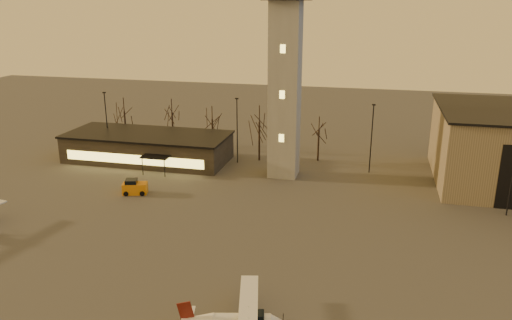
# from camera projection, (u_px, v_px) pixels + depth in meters

# --- Properties ---
(ground) EXTENTS (220.00, 220.00, 0.00)m
(ground) POSITION_uv_depth(u_px,v_px,m) (221.00, 283.00, 44.19)
(ground) COLOR #43403E
(ground) RESTS_ON ground
(control_tower) EXTENTS (6.80, 6.80, 32.60)m
(control_tower) POSITION_uv_depth(u_px,v_px,m) (285.00, 60.00, 67.06)
(control_tower) COLOR gray
(control_tower) RESTS_ON ground
(terminal) EXTENTS (25.40, 12.20, 4.30)m
(terminal) POSITION_uv_depth(u_px,v_px,m) (148.00, 147.00, 78.12)
(terminal) COLOR black
(terminal) RESTS_ON ground
(light_poles) EXTENTS (58.50, 12.25, 10.14)m
(light_poles) POSITION_uv_depth(u_px,v_px,m) (289.00, 137.00, 71.17)
(light_poles) COLOR black
(light_poles) RESTS_ON ground
(tree_row) EXTENTS (37.20, 9.20, 8.80)m
(tree_row) POSITION_uv_depth(u_px,v_px,m) (212.00, 116.00, 81.76)
(tree_row) COLOR black
(tree_row) RESTS_ON ground
(service_cart) EXTENTS (3.43, 2.66, 1.95)m
(service_cart) POSITION_uv_depth(u_px,v_px,m) (135.00, 188.00, 64.67)
(service_cart) COLOR orange
(service_cart) RESTS_ON ground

